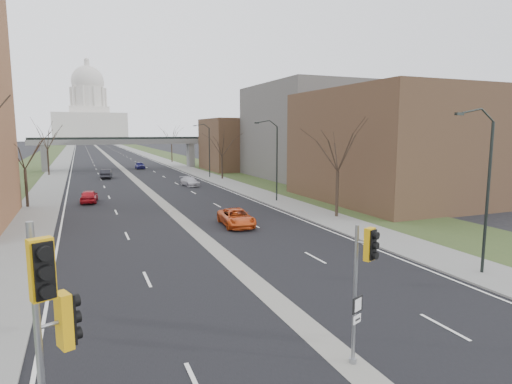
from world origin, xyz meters
TOP-DOWN VIEW (x-y plane):
  - ground at (0.00, 0.00)m, footprint 700.00×700.00m
  - road_surface at (0.00, 150.00)m, footprint 20.00×600.00m
  - median_strip at (0.00, 150.00)m, footprint 1.20×600.00m
  - sidewalk_right at (12.00, 150.00)m, footprint 4.00×600.00m
  - sidewalk_left at (-12.00, 150.00)m, footprint 4.00×600.00m
  - grass_verge_right at (18.00, 150.00)m, footprint 8.00×600.00m
  - grass_verge_left at (-18.00, 150.00)m, footprint 8.00×600.00m
  - commercial_block_near at (24.00, 28.00)m, footprint 16.00×20.00m
  - commercial_block_mid at (28.00, 52.00)m, footprint 18.00×22.00m
  - commercial_block_far at (22.00, 70.00)m, footprint 14.00×14.00m
  - pedestrian_bridge at (0.00, 80.00)m, footprint 34.00×3.00m
  - capitol at (0.00, 320.00)m, footprint 48.00×42.00m
  - streetlight_near at (10.99, 6.00)m, footprint 2.61×0.20m
  - streetlight_mid at (10.99, 32.00)m, footprint 2.61×0.20m
  - streetlight_far at (10.99, 58.00)m, footprint 2.61×0.20m
  - tree_left_b at (-13.00, 38.00)m, footprint 6.75×6.75m
  - tree_left_c at (-13.00, 72.00)m, footprint 7.65×7.65m
  - tree_right_a at (13.00, 22.00)m, footprint 7.20×7.20m
  - tree_right_b at (13.00, 55.00)m, footprint 6.30×6.30m
  - tree_right_c at (13.00, 95.00)m, footprint 7.65×7.65m
  - signal_pole_left at (-8.65, -0.18)m, footprint 0.97×1.32m
  - signal_pole_median at (0.24, 0.94)m, footprint 0.68×0.78m
  - car_left_near at (-7.20, 39.04)m, footprint 2.05×4.25m
  - car_left_far at (-4.06, 63.42)m, footprint 2.18×4.67m
  - car_right_near at (3.60, 22.22)m, footprint 2.68×5.13m
  - car_right_mid at (6.18, 48.64)m, footprint 2.30×4.48m
  - car_right_far at (3.35, 79.70)m, footprint 1.74×4.14m

SIDE VIEW (x-z plane):
  - ground at x=0.00m, z-range 0.00..0.00m
  - median_strip at x=0.00m, z-range -0.01..0.01m
  - road_surface at x=0.00m, z-range 0.00..0.01m
  - grass_verge_right at x=18.00m, z-range 0.00..0.10m
  - grass_verge_left at x=-18.00m, z-range 0.00..0.10m
  - sidewalk_right at x=12.00m, z-range 0.00..0.12m
  - sidewalk_left at x=-12.00m, z-range 0.00..0.12m
  - car_right_mid at x=6.18m, z-range 0.00..1.24m
  - car_right_near at x=3.60m, z-range 0.00..1.38m
  - car_left_near at x=-7.20m, z-range 0.00..1.40m
  - car_right_far at x=3.35m, z-range 0.00..1.40m
  - car_left_far at x=-4.06m, z-range 0.00..1.48m
  - signal_pole_median at x=0.24m, z-range 0.92..5.62m
  - signal_pole_left at x=-8.65m, z-range 0.90..6.69m
  - pedestrian_bridge at x=0.00m, z-range 1.62..8.07m
  - commercial_block_far at x=22.00m, z-range 0.00..10.00m
  - tree_right_b at x=13.00m, z-range 1.71..9.93m
  - commercial_block_near at x=24.00m, z-range 0.00..12.00m
  - tree_left_b at x=-13.00m, z-range 1.82..10.63m
  - tree_right_a at x=13.00m, z-range 1.94..11.34m
  - streetlight_near at x=10.99m, z-range 2.60..11.30m
  - streetlight_mid at x=10.99m, z-range 2.60..11.30m
  - streetlight_far at x=10.99m, z-range 2.60..11.30m
  - tree_left_c at x=-13.00m, z-range 2.05..12.04m
  - tree_right_c at x=13.00m, z-range 2.05..12.04m
  - commercial_block_mid at x=28.00m, z-range 0.00..15.00m
  - capitol at x=0.00m, z-range -9.28..46.47m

